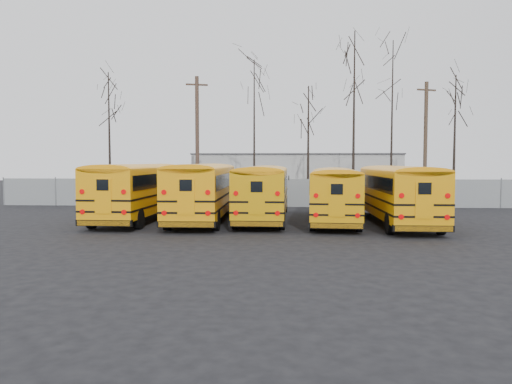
# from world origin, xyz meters

# --- Properties ---
(ground) EXTENTS (120.00, 120.00, 0.00)m
(ground) POSITION_xyz_m (0.00, 0.00, 0.00)
(ground) COLOR black
(ground) RESTS_ON ground
(fence) EXTENTS (40.00, 0.04, 2.00)m
(fence) POSITION_xyz_m (0.00, 12.00, 1.00)
(fence) COLOR gray
(fence) RESTS_ON ground
(distant_building) EXTENTS (22.00, 8.00, 4.00)m
(distant_building) POSITION_xyz_m (2.00, 32.00, 2.00)
(distant_building) COLOR #B5B4AF
(distant_building) RESTS_ON ground
(bus_a) EXTENTS (2.85, 11.37, 3.17)m
(bus_a) POSITION_xyz_m (-7.01, 3.19, 1.85)
(bus_a) COLOR black
(bus_a) RESTS_ON ground
(bus_b) EXTENTS (2.85, 11.41, 3.18)m
(bus_b) POSITION_xyz_m (-3.39, 2.95, 1.86)
(bus_b) COLOR black
(bus_b) RESTS_ON ground
(bus_c) EXTENTS (2.59, 10.94, 3.05)m
(bus_c) POSITION_xyz_m (-0.15, 3.34, 1.79)
(bus_c) COLOR black
(bus_c) RESTS_ON ground
(bus_d) EXTENTS (3.12, 10.65, 2.94)m
(bus_d) POSITION_xyz_m (3.66, 2.81, 1.72)
(bus_d) COLOR black
(bus_d) RESTS_ON ground
(bus_e) EXTENTS (2.65, 11.02, 3.07)m
(bus_e) POSITION_xyz_m (6.82, 2.19, 1.80)
(bus_e) COLOR black
(bus_e) RESTS_ON ground
(utility_pole_left) EXTENTS (1.79, 0.69, 10.32)m
(utility_pole_left) POSITION_xyz_m (-6.44, 17.72, 5.30)
(utility_pole_left) COLOR #453227
(utility_pole_left) RESTS_ON ground
(utility_pole_right) EXTENTS (1.60, 0.75, 9.41)m
(utility_pole_right) POSITION_xyz_m (11.83, 16.02, 4.83)
(utility_pole_right) COLOR #443427
(utility_pole_right) RESTS_ON ground
(tree_0) EXTENTS (0.26, 0.26, 10.49)m
(tree_0) POSITION_xyz_m (-13.43, 16.30, 5.25)
(tree_0) COLOR black
(tree_0) RESTS_ON ground
(tree_1) EXTENTS (0.26, 0.26, 11.37)m
(tree_1) POSITION_xyz_m (-1.57, 16.50, 5.69)
(tree_1) COLOR black
(tree_1) RESTS_ON ground
(tree_2) EXTENTS (0.26, 0.26, 9.15)m
(tree_2) POSITION_xyz_m (2.74, 15.77, 4.58)
(tree_2) COLOR black
(tree_2) RESTS_ON ground
(tree_3) EXTENTS (0.26, 0.26, 12.87)m
(tree_3) POSITION_xyz_m (6.04, 14.00, 6.43)
(tree_3) COLOR black
(tree_3) RESTS_ON ground
(tree_4) EXTENTS (0.26, 0.26, 12.59)m
(tree_4) POSITION_xyz_m (9.22, 15.94, 6.30)
(tree_4) COLOR black
(tree_4) RESTS_ON ground
(tree_5) EXTENTS (0.26, 0.26, 10.19)m
(tree_5) POSITION_xyz_m (14.58, 17.69, 5.09)
(tree_5) COLOR black
(tree_5) RESTS_ON ground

